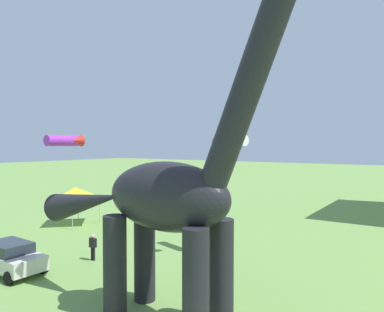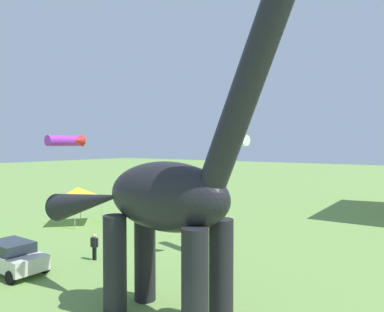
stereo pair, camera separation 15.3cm
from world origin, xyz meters
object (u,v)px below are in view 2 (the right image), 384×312
Objects in this scene: festival_canopy_tent at (78,193)px; kite_mid_right at (67,141)px; parked_sedan_left at (11,256)px; kite_trailing at (229,141)px; person_strolling_adult at (94,244)px; dinosaur_sculpture at (165,196)px.

kite_mid_right is at bearing -39.50° from festival_canopy_tent.
kite_trailing reaches higher than parked_sedan_left.
festival_canopy_tent is at bearing 99.56° from person_strolling_adult.
dinosaur_sculpture is 9.04m from person_strolling_adult.
kite_trailing reaches higher than festival_canopy_tent.
dinosaur_sculpture is 5.34m from kite_mid_right.
parked_sedan_left is 2.91× the size of person_strolling_adult.
kite_mid_right is (4.71, -0.04, 5.83)m from parked_sedan_left.
kite_mid_right is (-4.90, -0.57, 2.06)m from dinosaur_sculpture.
person_strolling_adult is 0.46× the size of festival_canopy_tent.
festival_canopy_tent is 1.32× the size of kite_trailing.
person_strolling_adult is at bearing 153.76° from dinosaur_sculpture.
dinosaur_sculpture is 8.82m from kite_trailing.
dinosaur_sculpture reaches higher than festival_canopy_tent.
kite_mid_right is at bearing 1.28° from parked_sedan_left.
festival_canopy_tent is at bearing 140.50° from kite_mid_right.
parked_sedan_left is 11.33m from festival_canopy_tent.
kite_trailing is 1.44× the size of kite_mid_right.
parked_sedan_left is 13.11m from kite_trailing.
dinosaur_sculpture is at bearing 4.90° from parked_sedan_left.
dinosaur_sculpture is 4.01× the size of festival_canopy_tent.
kite_mid_right reaches higher than person_strolling_adult.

